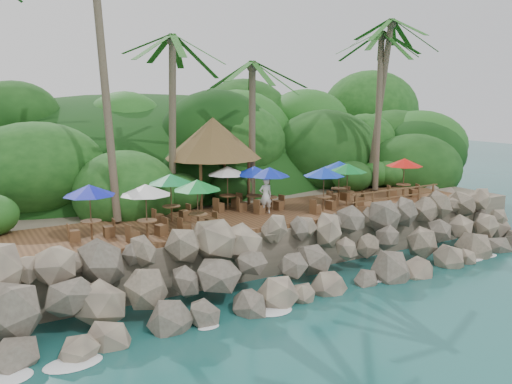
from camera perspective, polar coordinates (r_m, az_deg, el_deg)
ground at (r=21.79m, az=8.24°, el=-11.31°), size 140.00×140.00×0.00m
land_base at (r=34.88m, az=-8.41°, el=-1.25°), size 32.00×25.20×2.10m
jungle_hill at (r=41.99m, az=-12.28°, el=-0.86°), size 44.80×28.00×15.40m
seawall at (r=22.90m, az=5.15°, el=-7.11°), size 29.00×4.00×2.30m
terrace at (r=25.85m, az=0.00°, el=-2.62°), size 26.00×5.00×0.20m
jungle_foliage at (r=34.20m, az=-7.73°, el=-3.27°), size 44.00×16.00×12.00m
foam_line at (r=22.00m, az=7.74°, el=-11.00°), size 25.20×0.80×0.06m
palms at (r=27.94m, az=-2.79°, el=19.07°), size 28.17×7.17×14.18m
palapa at (r=28.31m, az=-4.69°, el=5.84°), size 5.18×5.18×4.60m
dining_clusters at (r=25.35m, az=0.58°, el=1.64°), size 19.57×5.27×2.24m
railing at (r=28.24m, az=15.00°, el=-0.40°), size 6.10×0.10×1.00m
waiter at (r=25.75m, az=1.05°, el=-0.42°), size 0.71×0.53×1.78m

